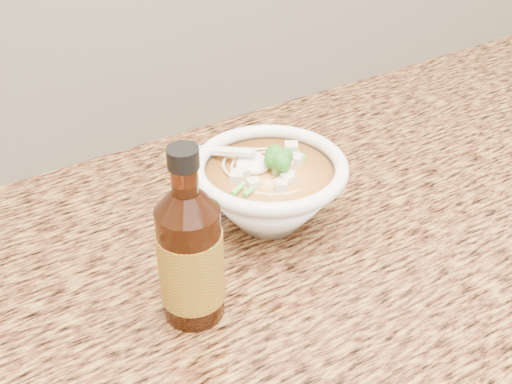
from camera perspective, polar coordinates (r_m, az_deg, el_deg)
counter_slab at (r=0.83m, az=1.98°, el=-5.16°), size 4.00×0.68×0.04m
soup_bowl at (r=0.82m, az=1.18°, el=0.17°), size 0.20×0.21×0.11m
hot_sauce_bottle at (r=0.67m, az=-5.84°, el=-5.69°), size 0.09×0.09×0.21m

